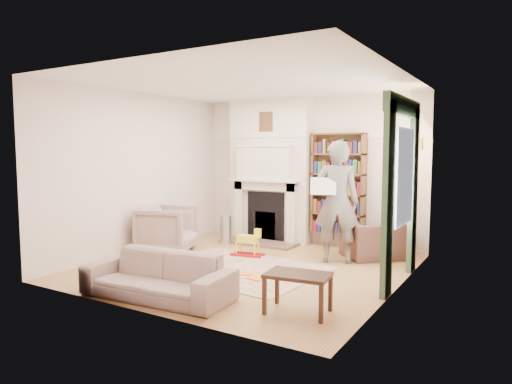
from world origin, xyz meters
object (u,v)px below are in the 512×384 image
Objects in this scene: coffee_table at (298,293)px; rocking_horse at (247,242)px; armchair_reading at (374,239)px; armchair_left at (168,229)px; sofa at (158,276)px; man_reading at (337,202)px; paraffin_heater at (225,230)px; bookcase at (338,184)px.

coffee_table is 1.26× the size of rocking_horse.
armchair_left is at bearing -19.06° from armchair_reading.
armchair_left is 1.30× the size of coffee_table.
sofa is 0.96× the size of man_reading.
armchair_reading is at bearing 6.20° from paraffin_heater.
armchair_left reaches higher than coffee_table.
man_reading is 3.51× the size of rocking_horse.
rocking_horse is at bearing -6.23° from man_reading.
bookcase is 1.91× the size of armchair_reading.
sofa is (-0.83, -3.91, -0.90)m from bookcase.
sofa reaches higher than coffee_table.
armchair_reading reaches higher than paraffin_heater.
bookcase reaches higher than coffee_table.
armchair_left is (-2.41, -1.96, -0.76)m from bookcase.
paraffin_heater is at bearing -39.96° from armchair_left.
man_reading reaches higher than armchair_reading.
bookcase reaches higher than man_reading.
bookcase reaches higher than armchair_reading.
paraffin_heater is (0.44, 1.15, -0.14)m from armchair_left.
armchair_left is (-3.25, -1.45, 0.10)m from armchair_reading.
armchair_reading is 1.00m from man_reading.
armchair_reading is at bearing -31.03° from bookcase.
bookcase is 1.19m from man_reading.
rocking_horse is at bearing 90.27° from sofa.
man_reading is (0.40, -1.11, -0.20)m from bookcase.
paraffin_heater is (-2.37, 0.29, -0.70)m from man_reading.
sofa is at bearing 44.49° from man_reading.
coffee_table is at bearing -134.34° from armchair_left.
man_reading is at bearing 61.73° from sofa.
coffee_table is (3.27, -1.54, -0.19)m from armchair_left.
armchair_left is 1.66× the size of paraffin_heater.
armchair_reading is 1.76× the size of paraffin_heater.
man_reading is at bearing 93.80° from coffee_table.
sofa and paraffin_heater have the same top height.
bookcase is at bearing -92.23° from man_reading.
rocking_horse is at bearing -90.94° from armchair_left.
armchair_left is at bearing -110.86° from paraffin_heater.
bookcase is 0.95× the size of man_reading.
paraffin_heater is at bearing 129.23° from coffee_table.
sofa is at bearing -94.22° from rocking_horse.
sofa is 3.38× the size of rocking_horse.
bookcase is 2.03× the size of armchair_left.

